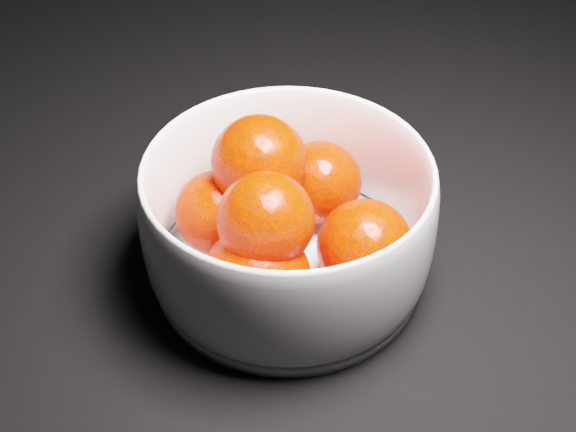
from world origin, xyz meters
TOP-DOWN VIEW (x-y plane):
  - bowl at (0.25, 0.23)m, footprint 0.22×0.22m
  - orange_pile at (0.24, 0.23)m, footprint 0.17×0.16m

SIDE VIEW (x-z plane):
  - bowl at x=0.25m, z-range 0.00..0.11m
  - orange_pile at x=0.24m, z-range 0.00..0.12m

